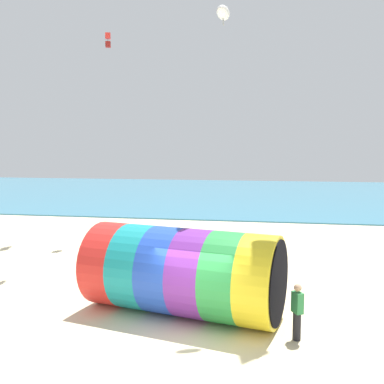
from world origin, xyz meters
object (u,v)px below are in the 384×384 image
(giant_inflatable_tube, at_px, (183,271))
(kite_handler, at_px, (297,311))
(kite_white_parafoil, at_px, (223,13))
(kite_red_box, at_px, (108,40))

(giant_inflatable_tube, xyz_separation_m, kite_handler, (3.72, -1.42, -0.61))
(giant_inflatable_tube, distance_m, kite_handler, 4.03)
(giant_inflatable_tube, relative_size, kite_white_parafoil, 5.21)
(kite_handler, bearing_deg, giant_inflatable_tube, 159.08)
(kite_handler, bearing_deg, kite_white_parafoil, 120.89)
(kite_handler, distance_m, kite_red_box, 20.39)
(kite_handler, relative_size, kite_white_parafoil, 1.25)
(kite_red_box, relative_size, kite_white_parafoil, 0.66)
(giant_inflatable_tube, distance_m, kite_white_parafoil, 9.93)
(giant_inflatable_tube, relative_size, kite_red_box, 7.86)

